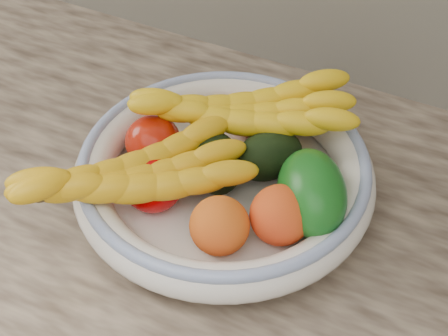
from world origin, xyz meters
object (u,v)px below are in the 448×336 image
(fruit_bowl, at_px, (224,174))
(green_mango, at_px, (312,193))
(banana_bunch_front, at_px, (133,181))
(banana_bunch_back, at_px, (242,116))

(fruit_bowl, relative_size, green_mango, 3.09)
(green_mango, bearing_deg, banana_bunch_front, 169.76)
(fruit_bowl, height_order, banana_bunch_front, banana_bunch_front)
(banana_bunch_back, relative_size, banana_bunch_front, 1.01)
(green_mango, height_order, banana_bunch_front, green_mango)
(green_mango, xyz_separation_m, banana_bunch_back, (-0.13, 0.08, 0.01))
(banana_bunch_back, bearing_deg, green_mango, -58.42)
(green_mango, relative_size, banana_bunch_front, 0.41)
(fruit_bowl, xyz_separation_m, banana_bunch_back, (-0.01, 0.07, 0.04))
(fruit_bowl, distance_m, green_mango, 0.12)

